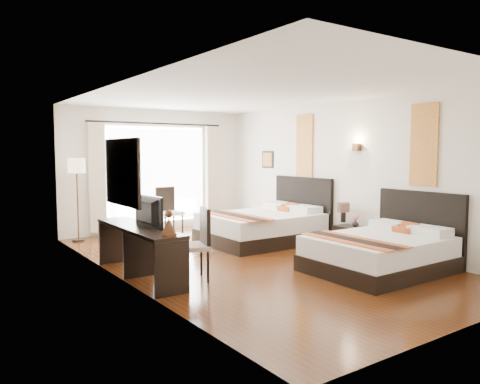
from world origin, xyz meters
TOP-DOWN VIEW (x-y plane):
  - floor at (0.00, 0.00)m, footprint 4.50×7.50m
  - ceiling at (0.00, 0.00)m, footprint 4.50×7.50m
  - wall_headboard at (2.25, 0.00)m, footprint 0.01×7.50m
  - wall_desk at (-2.25, 0.00)m, footprint 0.01×7.50m
  - wall_window at (0.00, 3.75)m, footprint 4.50×0.01m
  - wall_entry at (0.00, -3.75)m, footprint 4.50×0.01m
  - window_glass at (0.00, 3.73)m, footprint 2.40×0.02m
  - sheer_curtain at (0.00, 3.67)m, footprint 2.30×0.02m
  - drape_left at (-1.45, 3.63)m, footprint 0.35×0.14m
  - drape_right at (1.45, 3.63)m, footprint 0.35×0.14m
  - art_panel_near at (2.23, -1.73)m, footprint 0.03×0.50m
  - art_panel_far at (2.23, 1.13)m, footprint 0.03×0.50m
  - wall_sconce at (2.19, -0.34)m, footprint 0.10×0.14m
  - mirror_frame at (-2.22, 0.07)m, footprint 0.04×1.25m
  - mirror_glass at (-2.19, 0.07)m, footprint 0.01×1.12m
  - bed_near at (1.25, -1.73)m, footprint 2.11×1.65m
  - bed_far at (1.16, 1.13)m, footprint 2.29×1.78m
  - nightstand at (2.00, -0.34)m, footprint 0.38×0.46m
  - table_lamp at (2.03, -0.19)m, footprint 0.23×0.23m
  - vase at (2.00, -0.52)m, footprint 0.14×0.14m
  - console_desk at (-1.99, 0.07)m, footprint 0.50×2.20m
  - television at (-1.97, -0.08)m, footprint 0.15×0.80m
  - bronze_figurine at (-1.99, -0.93)m, footprint 0.26×0.26m
  - desk_chair at (-1.42, -0.51)m, footprint 0.60×0.60m
  - floor_lamp at (-1.92, 3.41)m, footprint 0.34×0.34m
  - side_table at (-0.48, 3.29)m, footprint 0.54×0.54m
  - fruit_bowl at (-0.48, 3.27)m, footprint 0.24×0.24m
  - window_chair at (-0.08, 2.97)m, footprint 0.49×0.49m
  - jute_rug at (-0.35, 2.34)m, footprint 1.27×1.01m

SIDE VIEW (x-z plane):
  - floor at x=0.00m, z-range -0.01..0.00m
  - jute_rug at x=-0.35m, z-range 0.00..0.01m
  - nightstand at x=2.00m, z-range 0.00..0.45m
  - bed_near at x=1.25m, z-range -0.29..0.90m
  - side_table at x=-0.48m, z-range 0.00..0.63m
  - desk_chair at x=-1.42m, z-range -0.20..0.84m
  - window_chair at x=-0.08m, z-range -0.21..0.85m
  - bed_far at x=1.16m, z-range -0.31..0.98m
  - console_desk at x=-1.99m, z-range 0.00..0.76m
  - vase at x=2.00m, z-range 0.50..0.63m
  - fruit_bowl at x=-0.48m, z-range 0.63..0.67m
  - table_lamp at x=2.03m, z-range 0.57..0.94m
  - bronze_figurine at x=-1.99m, z-range 0.76..1.05m
  - television at x=-1.97m, z-range 0.75..1.21m
  - drape_left at x=-1.45m, z-range 0.10..2.46m
  - drape_right at x=1.45m, z-range 0.10..2.46m
  - sheer_curtain at x=0.00m, z-range 0.25..2.35m
  - window_glass at x=0.00m, z-range 0.20..2.40m
  - wall_headboard at x=2.25m, z-range 0.00..2.80m
  - wall_desk at x=-2.25m, z-range 0.00..2.80m
  - wall_window at x=0.00m, z-range 0.00..2.80m
  - wall_entry at x=0.00m, z-range 0.00..2.80m
  - floor_lamp at x=-1.92m, z-range 0.59..2.30m
  - mirror_frame at x=-2.22m, z-range 1.08..2.02m
  - mirror_glass at x=-2.19m, z-range 1.14..1.96m
  - wall_sconce at x=2.19m, z-range 1.85..1.99m
  - art_panel_near at x=2.23m, z-range 1.27..2.62m
  - art_panel_far at x=2.23m, z-range 1.27..2.62m
  - ceiling at x=0.00m, z-range 2.78..2.80m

